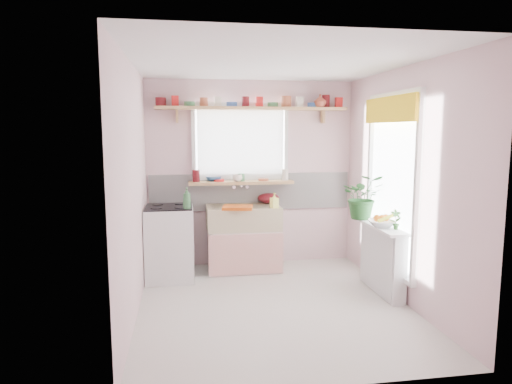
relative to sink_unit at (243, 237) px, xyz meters
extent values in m
plane|color=beige|center=(0.15, -1.29, -0.43)|extent=(3.20, 3.20, 0.00)
plane|color=white|center=(0.15, -1.29, 2.07)|extent=(3.20, 3.20, 0.00)
plane|color=beige|center=(0.15, 0.31, 0.82)|extent=(2.80, 0.00, 2.80)
plane|color=beige|center=(0.15, -2.89, 0.82)|extent=(2.80, 0.00, 2.80)
plane|color=beige|center=(-1.25, -1.29, 0.82)|extent=(0.00, 3.20, 3.20)
plane|color=beige|center=(1.55, -1.29, 0.82)|extent=(0.00, 3.20, 3.20)
cube|color=white|center=(0.15, 0.29, 0.57)|extent=(2.74, 0.03, 0.50)
cube|color=pink|center=(0.15, 0.29, 0.37)|extent=(2.74, 0.02, 0.12)
cube|color=white|center=(0.00, 0.30, 1.22)|extent=(1.20, 0.01, 1.00)
cube|color=white|center=(0.00, 0.24, 1.22)|extent=(1.15, 0.02, 0.95)
cube|color=white|center=(1.54, -1.09, 0.82)|extent=(0.01, 1.10, 1.90)
cube|color=yellow|center=(1.46, -1.09, 1.63)|extent=(0.03, 1.20, 0.28)
cube|color=white|center=(0.00, 0.01, -0.16)|extent=(0.85, 0.55, 0.55)
cube|color=#D34B3E|center=(0.00, -0.27, -0.16)|extent=(0.95, 0.02, 0.53)
cube|color=beige|center=(0.00, 0.01, 0.27)|extent=(0.95, 0.55, 0.30)
cylinder|color=silver|center=(0.00, 0.26, 0.67)|extent=(0.03, 0.22, 0.03)
cube|color=white|center=(-0.95, -0.24, 0.02)|extent=(0.58, 0.58, 0.90)
cube|color=black|center=(-0.95, -0.24, 0.47)|extent=(0.56, 0.56, 0.02)
cylinder|color=black|center=(-1.09, -0.38, 0.49)|extent=(0.14, 0.14, 0.01)
cylinder|color=black|center=(-0.81, -0.38, 0.49)|extent=(0.14, 0.14, 0.01)
cylinder|color=black|center=(-1.09, -0.10, 0.49)|extent=(0.14, 0.14, 0.01)
cylinder|color=black|center=(-0.81, -0.10, 0.49)|extent=(0.14, 0.14, 0.01)
cube|color=white|center=(1.45, -1.09, -0.06)|extent=(0.15, 0.90, 0.75)
cube|color=white|center=(1.42, -1.09, 0.33)|extent=(0.22, 0.95, 0.03)
cube|color=tan|center=(0.00, 0.19, 0.71)|extent=(1.40, 0.22, 0.04)
cube|color=tan|center=(0.15, 0.18, 1.69)|extent=(2.52, 0.24, 0.04)
cylinder|color=#590F14|center=(-1.03, 0.18, 1.77)|extent=(0.11, 0.11, 0.12)
cylinder|color=red|center=(-0.85, 0.18, 1.77)|extent=(0.11, 0.11, 0.12)
cylinder|color=#3F7F4C|center=(-0.67, 0.18, 1.74)|extent=(0.11, 0.11, 0.06)
cylinder|color=#A55133|center=(-0.49, 0.18, 1.77)|extent=(0.11, 0.11, 0.12)
cylinder|color=silver|center=(-0.30, 0.18, 1.77)|extent=(0.11, 0.11, 0.12)
cylinder|color=#3359A5|center=(-0.12, 0.18, 1.74)|extent=(0.11, 0.11, 0.06)
cylinder|color=#590F14|center=(0.06, 0.18, 1.77)|extent=(0.11, 0.11, 0.12)
cylinder|color=red|center=(0.24, 0.18, 1.77)|extent=(0.11, 0.11, 0.12)
cylinder|color=#3F7F4C|center=(0.42, 0.18, 1.74)|extent=(0.11, 0.11, 0.06)
cylinder|color=#A55133|center=(0.60, 0.18, 1.77)|extent=(0.11, 0.11, 0.12)
cylinder|color=silver|center=(0.79, 0.18, 1.77)|extent=(0.11, 0.11, 0.12)
cylinder|color=#3359A5|center=(0.97, 0.18, 1.74)|extent=(0.11, 0.11, 0.06)
cylinder|color=#590F14|center=(1.15, 0.18, 1.77)|extent=(0.11, 0.11, 0.12)
cylinder|color=red|center=(1.33, 0.18, 1.77)|extent=(0.11, 0.11, 0.12)
cylinder|color=#590F14|center=(-0.62, 0.19, 0.79)|extent=(0.11, 0.11, 0.12)
cylinder|color=red|center=(-0.31, 0.19, 0.79)|extent=(0.11, 0.11, 0.12)
cylinder|color=#3F7F4C|center=(0.00, 0.19, 0.76)|extent=(0.11, 0.11, 0.06)
cylinder|color=#A55133|center=(0.31, 0.19, 0.79)|extent=(0.11, 0.11, 0.12)
cylinder|color=silver|center=(0.62, 0.19, 0.79)|extent=(0.11, 0.11, 0.12)
cube|color=#DB5913|center=(-0.10, -0.19, 0.44)|extent=(0.42, 0.35, 0.04)
ellipsoid|color=#5A0F18|center=(0.37, 0.21, 0.49)|extent=(0.35, 0.35, 0.14)
imported|color=#245A26|center=(1.36, -0.69, 0.61)|extent=(0.58, 0.54, 0.54)
imported|color=white|center=(1.40, -1.16, 0.38)|extent=(0.36, 0.36, 0.07)
imported|color=#306729|center=(1.48, -1.32, 0.45)|extent=(0.12, 0.08, 0.22)
imported|color=#F8FD70|center=(0.38, -0.19, 0.52)|extent=(0.11, 0.11, 0.19)
imported|color=white|center=(-0.06, 0.13, 0.78)|extent=(0.14, 0.14, 0.10)
imported|color=#2F5F9A|center=(-0.37, 0.25, 0.76)|extent=(0.21, 0.21, 0.06)
imported|color=#A84933|center=(1.05, 0.12, 1.79)|extent=(0.20, 0.20, 0.17)
imported|color=#387041|center=(-0.73, -0.46, 0.61)|extent=(0.11, 0.11, 0.26)
sphere|color=orange|center=(1.40, -1.16, 0.44)|extent=(0.08, 0.08, 0.08)
sphere|color=orange|center=(1.46, -1.13, 0.44)|extent=(0.08, 0.08, 0.08)
sphere|color=orange|center=(1.35, -1.14, 0.44)|extent=(0.08, 0.08, 0.08)
cylinder|color=yellow|center=(1.42, -1.21, 0.45)|extent=(0.18, 0.04, 0.10)
camera|label=1|loc=(-0.76, -5.83, 1.41)|focal=32.00mm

